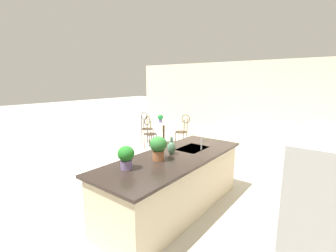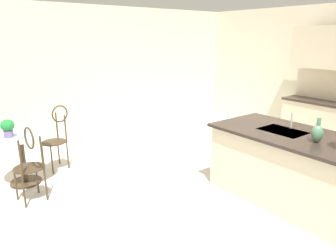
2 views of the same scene
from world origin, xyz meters
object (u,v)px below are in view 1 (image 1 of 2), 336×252
object	(u,v)px
chair_near_window	(146,125)
chair_toward_desk	(149,131)
bistro_table	(164,131)
potted_plant_on_table	(160,118)
chair_by_island	(183,129)
vase_on_counter	(171,148)
potted_plant_counter_far	(126,156)
potted_plant_counter_near	(158,147)

from	to	relation	value
chair_near_window	chair_toward_desk	world-z (taller)	same
bistro_table	chair_toward_desk	size ratio (longest dim) A/B	0.77
potted_plant_on_table	chair_near_window	bearing A→B (deg)	-83.95
bistro_table	chair_toward_desk	distance (m)	0.66
chair_near_window	chair_by_island	world-z (taller)	same
chair_by_island	chair_toward_desk	world-z (taller)	same
potted_plant_on_table	vase_on_counter	size ratio (longest dim) A/B	0.88
potted_plant_counter_far	vase_on_counter	xyz separation A→B (m)	(-0.90, 0.09, -0.07)
chair_toward_desk	potted_plant_counter_near	xyz separation A→B (m)	(2.67, 2.62, 0.56)
potted_plant_counter_far	potted_plant_counter_near	xyz separation A→B (m)	(-0.55, 0.11, 0.02)
potted_plant_counter_near	chair_toward_desk	bearing A→B (deg)	-135.58
bistro_table	potted_plant_counter_far	world-z (taller)	potted_plant_counter_far
chair_by_island	potted_plant_counter_far	distance (m)	4.56
chair_toward_desk	bistro_table	bearing A→B (deg)	175.01
chair_by_island	bistro_table	bearing A→B (deg)	-66.36
bistro_table	chair_by_island	size ratio (longest dim) A/B	0.77
potted_plant_on_table	potted_plant_counter_far	size ratio (longest dim) A/B	0.79
chair_near_window	potted_plant_counter_near	world-z (taller)	potted_plant_counter_near
chair_near_window	chair_toward_desk	xyz separation A→B (m)	(0.59, 0.67, 0.00)
potted_plant_counter_far	potted_plant_on_table	bearing A→B (deg)	-146.20
chair_near_window	potted_plant_counter_far	bearing A→B (deg)	39.86
chair_toward_desk	potted_plant_counter_near	size ratio (longest dim) A/B	2.85
chair_near_window	potted_plant_counter_far	size ratio (longest dim) A/B	3.23
chair_near_window	chair_by_island	xyz separation A→B (m)	(-0.32, 1.32, 0.00)
bistro_table	chair_toward_desk	xyz separation A→B (m)	(0.65, -0.06, 0.13)
potted_plant_on_table	potted_plant_counter_far	distance (m)	4.67
potted_plant_counter_far	chair_near_window	bearing A→B (deg)	-140.14
chair_near_window	chair_toward_desk	size ratio (longest dim) A/B	1.00
potted_plant_counter_far	potted_plant_counter_near	bearing A→B (deg)	169.01
potted_plant_counter_far	vase_on_counter	size ratio (longest dim) A/B	1.12
bistro_table	potted_plant_counter_near	bearing A→B (deg)	37.66
chair_toward_desk	vase_on_counter	bearing A→B (deg)	48.26
bistro_table	potted_plant_on_table	bearing A→B (deg)	-92.54
chair_near_window	chair_by_island	size ratio (longest dim) A/B	1.00
potted_plant_on_table	potted_plant_counter_far	world-z (taller)	potted_plant_counter_far
bistro_table	chair_by_island	world-z (taller)	chair_by_island
potted_plant_counter_far	chair_by_island	bearing A→B (deg)	-155.72
bistro_table	potted_plant_counter_near	distance (m)	4.25
chair_toward_desk	chair_near_window	bearing A→B (deg)	-131.35
potted_plant_on_table	potted_plant_counter_far	bearing A→B (deg)	33.80
potted_plant_counter_far	potted_plant_counter_near	world-z (taller)	potted_plant_counter_near
chair_by_island	potted_plant_on_table	bearing A→B (deg)	-70.93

